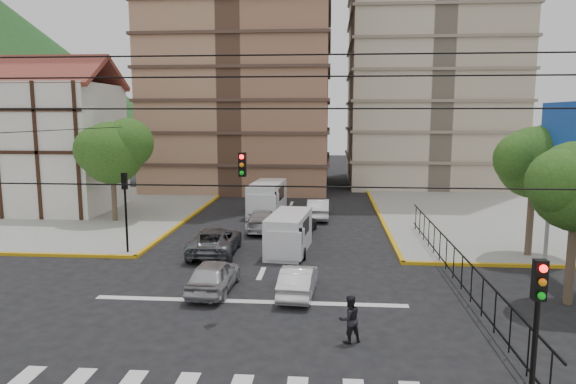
# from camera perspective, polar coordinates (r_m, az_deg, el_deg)

# --- Properties ---
(ground) EXTENTS (160.00, 160.00, 0.00)m
(ground) POSITION_cam_1_polar(r_m,az_deg,el_deg) (20.62, -4.87, -13.20)
(ground) COLOR black
(ground) RESTS_ON ground
(sidewalk_nw) EXTENTS (26.00, 26.00, 0.15)m
(sidewalk_nw) POSITION_cam_1_polar(r_m,az_deg,el_deg) (45.92, -25.88, -1.79)
(sidewalk_nw) COLOR gray
(sidewalk_nw) RESTS_ON ground
(sidewalk_ne) EXTENTS (26.00, 26.00, 0.15)m
(sidewalk_ne) POSITION_cam_1_polar(r_m,az_deg,el_deg) (43.01, 27.50, -2.55)
(sidewalk_ne) COLOR gray
(sidewalk_ne) RESTS_ON ground
(stop_line) EXTENTS (13.00, 0.40, 0.01)m
(stop_line) POSITION_cam_1_polar(r_m,az_deg,el_deg) (21.72, -4.34, -12.03)
(stop_line) COLOR silver
(stop_line) RESTS_ON ground
(tudor_building) EXTENTS (10.80, 8.05, 12.23)m
(tudor_building) POSITION_cam_1_polar(r_m,az_deg,el_deg) (44.85, -25.20, 4.70)
(tudor_building) COLOR silver
(tudor_building) RESTS_ON ground
(distant_hill) EXTENTS (70.00, 70.00, 28.00)m
(distant_hill) POSITION_cam_1_polar(r_m,az_deg,el_deg) (106.45, -29.14, 10.92)
(distant_hill) COLOR #1E4517
(distant_hill) RESTS_ON ground
(park_fence) EXTENTS (0.10, 22.50, 1.66)m
(park_fence) POSITION_cam_1_polar(r_m,az_deg,el_deg) (25.26, 17.83, -9.46)
(park_fence) COLOR black
(park_fence) RESTS_ON ground
(billboard) EXTENTS (0.36, 6.20, 8.10)m
(billboard) POSITION_cam_1_polar(r_m,az_deg,el_deg) (27.34, 28.91, 4.07)
(billboard) COLOR slate
(billboard) RESTS_ON ground
(tree_park_c) EXTENTS (4.65, 3.80, 7.25)m
(tree_park_c) POSITION_cam_1_polar(r_m,az_deg,el_deg) (30.02, 25.84, 3.31)
(tree_park_c) COLOR #473828
(tree_park_c) RESTS_ON ground
(tree_tudor) EXTENTS (5.39, 4.40, 7.43)m
(tree_tudor) POSITION_cam_1_polar(r_m,az_deg,el_deg) (38.11, -18.85, 4.46)
(tree_tudor) COLOR #473828
(tree_tudor) RESTS_ON ground
(traffic_light_se) EXTENTS (0.28, 0.22, 4.40)m
(traffic_light_se) POSITION_cam_1_polar(r_m,az_deg,el_deg) (12.81, 25.87, -13.00)
(traffic_light_se) COLOR black
(traffic_light_se) RESTS_ON ground
(traffic_light_nw) EXTENTS (0.28, 0.22, 4.40)m
(traffic_light_nw) POSITION_cam_1_polar(r_m,az_deg,el_deg) (29.22, -17.63, -0.75)
(traffic_light_nw) COLOR black
(traffic_light_nw) RESTS_ON ground
(traffic_light_hanging) EXTENTS (18.00, 9.12, 0.92)m
(traffic_light_hanging) POSITION_cam_1_polar(r_m,az_deg,el_deg) (17.24, -6.23, 2.75)
(traffic_light_hanging) COLOR black
(traffic_light_hanging) RESTS_ON ground
(van_right_lane) EXTENTS (2.41, 5.03, 2.19)m
(van_right_lane) POSITION_cam_1_polar(r_m,az_deg,el_deg) (28.56, 0.06, -4.75)
(van_right_lane) COLOR silver
(van_right_lane) RESTS_ON ground
(van_left_lane) EXTENTS (2.57, 5.68, 2.49)m
(van_left_lane) POSITION_cam_1_polar(r_m,az_deg,el_deg) (39.39, -2.37, -0.83)
(van_left_lane) COLOR silver
(van_left_lane) RESTS_ON ground
(car_silver_front_left) EXTENTS (1.89, 4.27, 1.43)m
(car_silver_front_left) POSITION_cam_1_polar(r_m,az_deg,el_deg) (22.87, -8.25, -9.14)
(car_silver_front_left) COLOR #B5B4B9
(car_silver_front_left) RESTS_ON ground
(car_white_front_right) EXTENTS (1.60, 3.97, 1.28)m
(car_white_front_right) POSITION_cam_1_polar(r_m,az_deg,el_deg) (22.22, 1.14, -9.79)
(car_white_front_right) COLOR white
(car_white_front_right) RESTS_ON ground
(car_grey_mid_left) EXTENTS (2.65, 5.39, 1.47)m
(car_grey_mid_left) POSITION_cam_1_polar(r_m,az_deg,el_deg) (28.82, -8.09, -5.38)
(car_grey_mid_left) COLOR slate
(car_grey_mid_left) RESTS_ON ground
(car_silver_rear_left) EXTENTS (2.28, 4.99, 1.41)m
(car_silver_rear_left) POSITION_cam_1_polar(r_m,az_deg,el_deg) (34.23, -2.88, -3.13)
(car_silver_rear_left) COLOR silver
(car_silver_rear_left) RESTS_ON ground
(car_darkgrey_mid_right) EXTENTS (1.99, 3.90, 1.27)m
(car_darkgrey_mid_right) POSITION_cam_1_polar(r_m,az_deg,el_deg) (33.50, 1.60, -3.51)
(car_darkgrey_mid_right) COLOR #232426
(car_darkgrey_mid_right) RESTS_ON ground
(car_white_rear_right) EXTENTS (1.57, 4.51, 1.48)m
(car_white_rear_right) POSITION_cam_1_polar(r_m,az_deg,el_deg) (38.13, 3.38, -1.87)
(car_white_rear_right) COLOR silver
(car_white_rear_right) RESTS_ON ground
(pedestrian_crosswalk) EXTENTS (1.00, 0.92, 1.65)m
(pedestrian_crosswalk) POSITION_cam_1_polar(r_m,az_deg,el_deg) (17.92, 6.83, -13.83)
(pedestrian_crosswalk) COLOR black
(pedestrian_crosswalk) RESTS_ON ground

